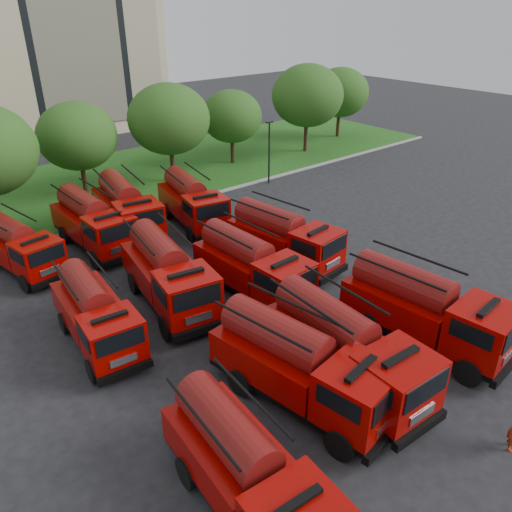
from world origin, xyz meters
The scene contains 27 objects.
ground centered at (0.00, 0.00, 0.00)m, with size 140.00×140.00×0.00m, color black.
lawn centered at (0.00, 26.00, 0.06)m, with size 70.00×16.00×0.12m, color #1A4A13.
curb centered at (0.00, 17.90, 0.07)m, with size 70.00×0.30×0.14m, color gray.
apartment_building centered at (2.00, 47.94, 12.50)m, with size 30.00×14.18×25.00m.
tree_3 centered at (-1.00, 24.00, 4.68)m, with size 5.88×5.88×7.19m.
tree_4 centered at (6.00, 22.50, 5.22)m, with size 6.55×6.55×8.01m.
tree_5 centered at (13.00, 23.50, 4.35)m, with size 5.46×5.46×6.68m.
tree_6 centered at (21.00, 22.00, 5.49)m, with size 6.89×6.89×8.42m.
tree_7 centered at (28.00, 24.00, 4.82)m, with size 6.05×6.05×7.39m.
lamp_post_1 centered at (12.00, 17.20, 2.90)m, with size 0.60×0.25×5.11m.
fire_truck_0 centered at (-8.17, -5.01, 1.56)m, with size 2.94×6.98×3.10m.
fire_truck_1 centered at (-3.83, -2.74, 1.70)m, with size 3.62×7.73×3.38m.
fire_truck_2 centered at (-1.83, -3.18, 1.73)m, with size 3.16×7.72×3.44m.
fire_truck_3 centered at (2.98, -3.56, 1.73)m, with size 3.29×7.75×3.44m.
fire_truck_4 centered at (-8.14, 5.57, 1.50)m, with size 2.89×6.74×2.98m.
fire_truck_5 centered at (-4.03, 6.36, 1.72)m, with size 3.80×7.83×3.42m.
fire_truck_6 centered at (-0.27, 4.45, 1.64)m, with size 2.84×7.24×3.26m.
fire_truck_7 centered at (3.30, 5.94, 1.64)m, with size 3.31×7.40×3.26m.
fire_truck_8 centered at (-8.64, 14.66, 1.49)m, with size 3.34×6.81×2.97m.
fire_truck_9 centered at (-4.23, 14.86, 1.67)m, with size 2.83×7.37×3.33m.
fire_truck_10 centered at (-1.67, 15.44, 1.75)m, with size 3.82×7.96×3.48m.
fire_truck_11 centered at (2.35, 13.98, 1.65)m, with size 3.80×7.53×3.28m.
firefighter_0 centered at (0.24, -9.08, 0.00)m, with size 0.69×0.50×1.88m, color #B5320D.
firefighter_2 centered at (5.24, -6.40, 0.00)m, with size 1.06×0.60×1.81m, color #B5320D.
firefighter_3 centered at (4.56, -4.79, 0.00)m, with size 1.18×0.61×1.82m, color #B5320D.
firefighter_4 centered at (-3.61, -0.77, 0.00)m, with size 0.76×0.49×1.54m, color black.
firefighter_5 centered at (2.68, 6.72, 0.00)m, with size 1.74×0.75×1.87m, color black.
Camera 1 is at (-14.34, -12.88, 13.78)m, focal length 35.00 mm.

